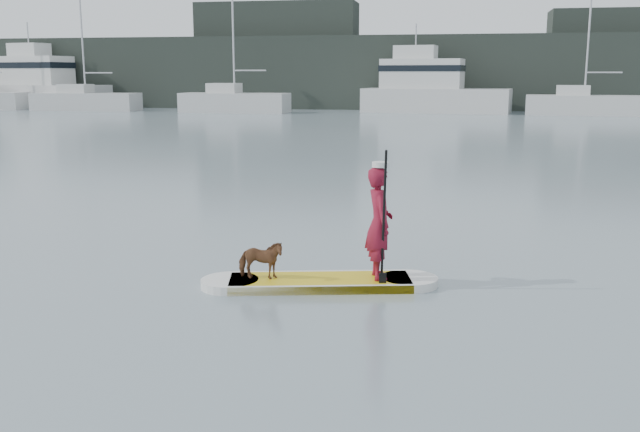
% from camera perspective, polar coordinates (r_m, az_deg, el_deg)
% --- Properties ---
extents(ground, '(140.00, 140.00, 0.00)m').
position_cam_1_polar(ground, '(10.79, -21.61, -5.12)').
color(ground, slate).
rests_on(ground, ground).
extents(paddleboard, '(3.24, 1.36, 0.12)m').
position_cam_1_polar(paddleboard, '(9.94, 0.00, -5.32)').
color(paddleboard, gold).
rests_on(paddleboard, ground).
extents(paddler, '(0.52, 0.65, 1.55)m').
position_cam_1_polar(paddler, '(9.80, 4.76, -0.57)').
color(paddler, maroon).
rests_on(paddler, paddleboard).
extents(white_cap, '(0.22, 0.22, 0.07)m').
position_cam_1_polar(white_cap, '(9.66, 4.84, 4.13)').
color(white_cap, silver).
rests_on(white_cap, paddler).
extents(dog, '(0.66, 0.34, 0.54)m').
position_cam_1_polar(dog, '(9.85, -4.78, -3.52)').
color(dog, brown).
rests_on(dog, paddleboard).
extents(paddle, '(0.10, 0.30, 2.00)m').
position_cam_1_polar(paddle, '(9.56, 5.10, -1.47)').
color(paddle, black).
rests_on(paddle, ground).
extents(sailboat_b, '(8.63, 2.76, 12.75)m').
position_cam_1_polar(sailboat_b, '(61.41, -18.27, 8.85)').
color(sailboat_b, beige).
rests_on(sailboat_b, ground).
extents(sailboat_c, '(8.31, 3.00, 11.81)m').
position_cam_1_polar(sailboat_c, '(55.56, -6.91, 9.12)').
color(sailboat_c, beige).
rests_on(sailboat_c, ground).
extents(sailboat_e, '(8.25, 3.42, 11.64)m').
position_cam_1_polar(sailboat_e, '(55.12, 20.28, 8.46)').
color(sailboat_e, beige).
rests_on(sailboat_e, ground).
extents(motor_yacht_a, '(11.45, 5.00, 6.64)m').
position_cam_1_polar(motor_yacht_a, '(55.87, 8.77, 10.10)').
color(motor_yacht_a, beige).
rests_on(motor_yacht_a, ground).
extents(motor_yacht_b, '(11.53, 5.91, 7.26)m').
position_cam_1_polar(motor_yacht_b, '(67.03, -21.35, 9.80)').
color(motor_yacht_b, beige).
rests_on(motor_yacht_b, ground).
extents(shore_mass, '(90.00, 6.00, 6.00)m').
position_cam_1_polar(shore_mass, '(61.97, 5.54, 11.33)').
color(shore_mass, black).
rests_on(shore_mass, ground).
extents(shore_building_west, '(14.00, 4.00, 9.00)m').
position_cam_1_polar(shore_building_west, '(64.66, -3.43, 12.69)').
color(shore_building_west, black).
rests_on(shore_building_west, ground).
extents(shore_building_east, '(10.00, 4.00, 8.00)m').
position_cam_1_polar(shore_building_east, '(63.92, 22.27, 11.46)').
color(shore_building_east, black).
rests_on(shore_building_east, ground).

